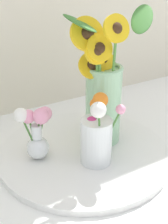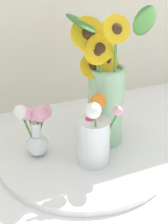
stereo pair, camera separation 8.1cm
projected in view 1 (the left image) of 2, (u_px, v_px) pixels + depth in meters
ground_plane at (92, 173)px, 0.80m from camera, size 6.00×6.00×0.00m
serving_tray at (84, 152)px, 0.87m from camera, size 0.47×0.47×0.02m
mason_jar_sunflowers at (102, 91)px, 0.85m from camera, size 0.23×0.21×0.38m
vase_small_center at (97, 136)px, 0.78m from camera, size 0.10×0.10×0.19m
vase_bulb_right at (36, 132)px, 0.80m from camera, size 0.10×0.07×0.15m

